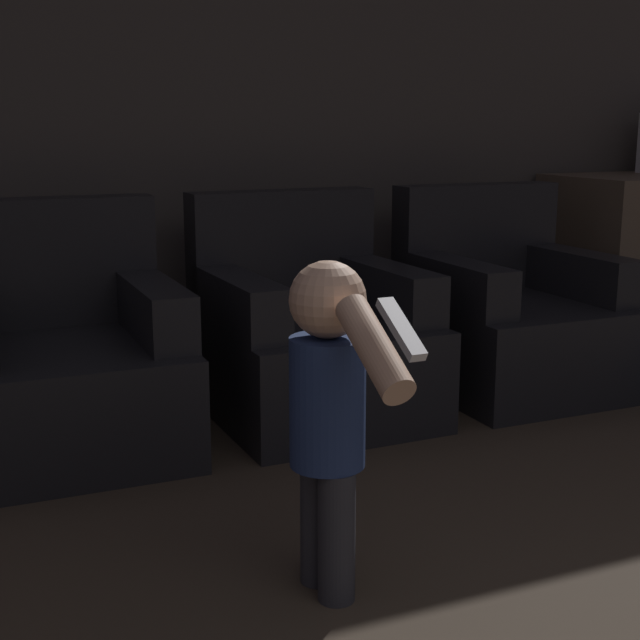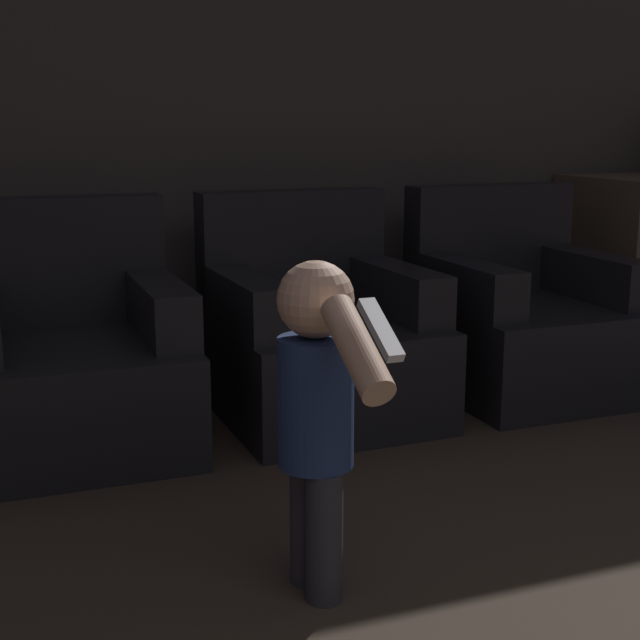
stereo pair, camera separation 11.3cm
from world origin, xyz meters
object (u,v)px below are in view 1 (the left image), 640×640
armchair_right (509,318)px  person_toddler (329,403)px  armchair_left (65,364)px  armchair_middle (310,339)px

armchair_right → person_toddler: bearing=-137.7°
armchair_left → person_toddler: (0.44, -1.33, 0.19)m
armchair_left → person_toddler: bearing=-71.2°
armchair_left → armchair_middle: same height
armchair_left → armchair_right: (1.91, 0.00, 0.00)m
armchair_right → person_toddler: (-1.47, -1.33, 0.19)m
armchair_left → armchair_right: same height
armchair_left → armchair_right: 1.91m
armchair_left → armchair_right: bearing=0.4°
person_toddler → armchair_left: bearing=15.7°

